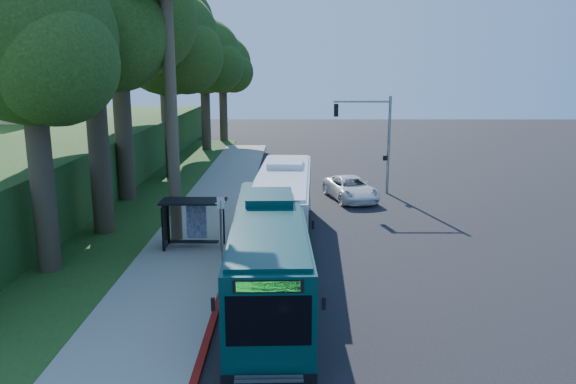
{
  "coord_description": "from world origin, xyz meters",
  "views": [
    {
      "loc": [
        -2.24,
        -29.8,
        8.91
      ],
      "look_at": [
        -2.36,
        1.0,
        2.08
      ],
      "focal_mm": 35.0,
      "sensor_mm": 36.0,
      "label": 1
    }
  ],
  "objects_px": {
    "teal_bus": "(270,254)",
    "white_bus": "(283,204)",
    "bus_shelter": "(189,214)",
    "pickup": "(351,188)"
  },
  "relations": [
    {
      "from": "white_bus",
      "to": "pickup",
      "type": "bearing_deg",
      "value": 65.52
    },
    {
      "from": "white_bus",
      "to": "teal_bus",
      "type": "relative_size",
      "value": 1.02
    },
    {
      "from": "bus_shelter",
      "to": "teal_bus",
      "type": "relative_size",
      "value": 0.25
    },
    {
      "from": "pickup",
      "to": "white_bus",
      "type": "bearing_deg",
      "value": -130.73
    },
    {
      "from": "pickup",
      "to": "bus_shelter",
      "type": "bearing_deg",
      "value": -144.13
    },
    {
      "from": "bus_shelter",
      "to": "white_bus",
      "type": "bearing_deg",
      "value": 22.15
    },
    {
      "from": "bus_shelter",
      "to": "teal_bus",
      "type": "xyz_separation_m",
      "value": [
        4.22,
        -6.21,
        0.05
      ]
    },
    {
      "from": "bus_shelter",
      "to": "teal_bus",
      "type": "bearing_deg",
      "value": -55.78
    },
    {
      "from": "white_bus",
      "to": "bus_shelter",
      "type": "bearing_deg",
      "value": -155.47
    },
    {
      "from": "teal_bus",
      "to": "white_bus",
      "type": "bearing_deg",
      "value": 85.05
    }
  ]
}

